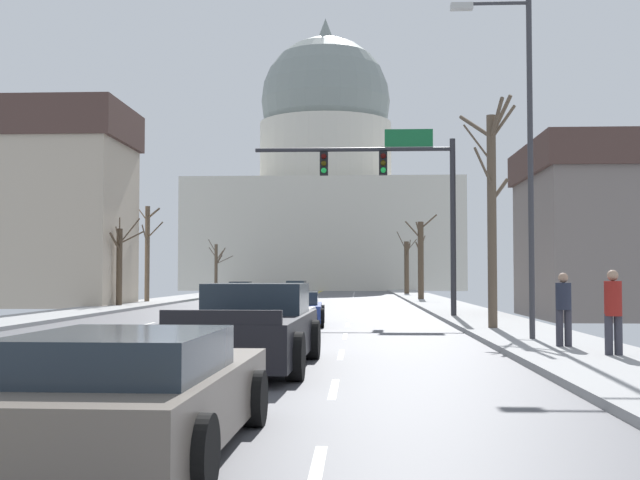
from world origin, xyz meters
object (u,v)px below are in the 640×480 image
Objects in this scene: sedan_near_00 at (294,309)px; sedan_oncoming_01 at (223,293)px; sedan_oncoming_00 at (242,297)px; street_lamp_right at (521,138)px; pedestrian_00 at (613,308)px; sedan_near_01 at (275,317)px; pickup_truck_near_02 at (252,329)px; sedan_oncoming_02 at (240,289)px; signal_gantry at (398,183)px; pedestrian_01 at (564,305)px; sedan_oncoming_03 at (296,288)px; sedan_near_03 at (133,394)px.

sedan_oncoming_01 reaches higher than sedan_near_00.
sedan_near_00 is 1.04× the size of sedan_oncoming_00.
pedestrian_00 is at bearing -76.93° from street_lamp_right.
street_lamp_right is at bearing -15.61° from sedan_near_01.
pedestrian_00 is (7.03, 1.25, 0.36)m from pickup_truck_near_02.
pickup_truck_near_02 is at bearing -81.41° from sedan_oncoming_02.
sedan_near_01 is 2.83× the size of pedestrian_00.
street_lamp_right is at bearing -77.61° from signal_gantry.
pedestrian_00 is 2.00m from pedestrian_01.
sedan_oncoming_03 is 54.26m from pedestrian_01.
street_lamp_right reaches higher than pedestrian_01.
signal_gantry is 1.66× the size of sedan_near_01.
sedan_oncoming_01 is at bearing 111.29° from pedestrian_01.
sedan_oncoming_00 is at bearing 131.09° from signal_gantry.
sedan_oncoming_00 is at bearing -90.55° from sedan_oncoming_03.
sedan_near_00 is at bearing 90.13° from sedan_near_03.
sedan_oncoming_00 reaches higher than sedan_near_03.
street_lamp_right is at bearing -63.56° from sedan_oncoming_00.
pickup_truck_near_02 reaches higher than sedan_near_03.
sedan_oncoming_03 is at bearing 94.28° from sedan_near_00.
pickup_truck_near_02 is at bearing -138.68° from street_lamp_right.
sedan_near_01 is at bearing 164.39° from street_lamp_right.
pickup_truck_near_02 reaches higher than sedan_near_01.
sedan_near_03 is at bearing -116.34° from street_lamp_right.
street_lamp_right is 10.72m from sedan_near_00.
sedan_near_00 is 0.79× the size of pickup_truck_near_02.
sedan_near_01 is 1.08× the size of sedan_oncoming_00.
sedan_near_03 is 2.87× the size of pedestrian_01.
sedan_oncoming_02 is at bearing 107.06° from pedestrian_01.
street_lamp_right is 9.24m from pickup_truck_near_02.
pedestrian_00 is (14.33, -47.06, 0.51)m from sedan_oncoming_02.
street_lamp_right is 5.86m from pedestrian_00.
sedan_near_01 is 7.14m from pickup_truck_near_02.
street_lamp_right reaches higher than pedestrian_00.
sedan_oncoming_01 is 0.95× the size of sedan_oncoming_02.
sedan_oncoming_01 is 19.21m from sedan_oncoming_03.
signal_gantry reaches higher than sedan_near_01.
pickup_truck_near_02 is at bearing -154.03° from pedestrian_01.
street_lamp_right is 1.86× the size of sedan_oncoming_02.
sedan_oncoming_03 reaches higher than sedan_oncoming_01.
sedan_near_01 is at bearing 141.28° from pedestrian_00.
sedan_oncoming_02 is 1.05× the size of sedan_oncoming_03.
street_lamp_right is at bearing -68.14° from sedan_oncoming_01.
pedestrian_00 reaches higher than sedan_oncoming_02.
pickup_truck_near_02 is 3.42× the size of pedestrian_00.
signal_gantry is 1.80× the size of sedan_oncoming_00.
signal_gantry is 17.76m from pickup_truck_near_02.
sedan_oncoming_00 is (-7.38, 8.46, -4.75)m from signal_gantry.
street_lamp_right is 8.05m from sedan_near_01.
sedan_oncoming_01 is 2.69× the size of pedestrian_01.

